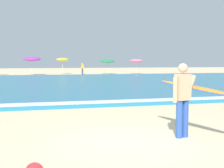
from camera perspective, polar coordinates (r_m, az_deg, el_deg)
ground_plane at (r=7.21m, az=2.89°, el=-10.16°), size 160.00×160.00×0.00m
sea at (r=25.93m, az=-10.63°, el=0.23°), size 120.00×28.00×0.14m
surf_foam at (r=12.68m, az=-5.38°, el=-3.32°), size 120.00×0.90×0.01m
surfer_with_board at (r=7.70m, az=13.95°, el=-1.53°), size 1.29×2.82×1.73m
beach_umbrella_2 at (r=42.53m, az=-14.17°, el=4.37°), size 2.27×2.30×2.43m
beach_umbrella_3 at (r=44.40m, az=-8.88°, el=4.35°), size 1.72×1.74×2.30m
beach_umbrella_4 at (r=44.12m, az=-0.84°, el=4.13°), size 2.15×2.18×2.12m
beach_umbrella_5 at (r=45.28m, az=4.37°, el=4.16°), size 1.91×1.91×2.13m
beachgoer_near_row_left at (r=43.43m, az=-5.33°, el=2.82°), size 0.32×0.20×1.58m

